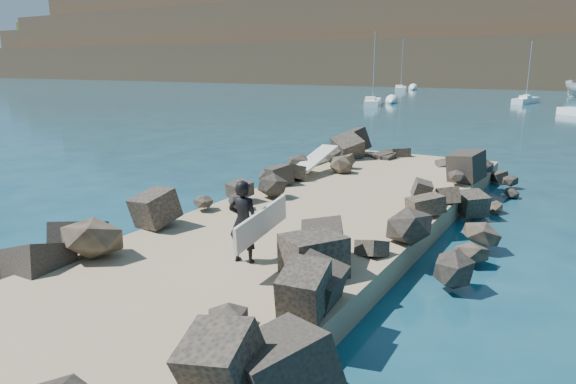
% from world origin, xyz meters
% --- Properties ---
extents(ground, '(800.00, 800.00, 0.00)m').
position_xyz_m(ground, '(0.00, 0.00, 0.00)').
color(ground, '#0F384C').
rests_on(ground, ground).
extents(jetty, '(6.00, 26.00, 0.60)m').
position_xyz_m(jetty, '(0.00, -2.00, 0.30)').
color(jetty, '#8C7759').
rests_on(jetty, ground).
extents(riprap_left, '(2.60, 22.00, 1.00)m').
position_xyz_m(riprap_left, '(-2.90, -1.50, 0.50)').
color(riprap_left, black).
rests_on(riprap_left, ground).
extents(riprap_right, '(2.60, 22.00, 1.00)m').
position_xyz_m(riprap_right, '(2.90, -1.50, 0.50)').
color(riprap_right, black).
rests_on(riprap_right, ground).
extents(surfboard_resting, '(0.72, 2.67, 0.09)m').
position_xyz_m(surfboard_resting, '(-2.46, 5.07, 1.04)').
color(surfboard_resting, silver).
rests_on(surfboard_resting, riprap_left).
extents(surfer_with_board, '(0.94, 2.11, 1.71)m').
position_xyz_m(surfer_with_board, '(0.45, -3.41, 1.46)').
color(surfer_with_board, black).
rests_on(surfer_with_board, jetty).
extents(sailboat_e, '(3.70, 7.64, 8.98)m').
position_xyz_m(sailboat_e, '(-23.69, 77.31, 0.35)').
color(sailboat_e, white).
rests_on(sailboat_e, ground).
extents(sailboat_b, '(2.50, 6.05, 7.25)m').
position_xyz_m(sailboat_b, '(-1.06, 55.69, 0.35)').
color(sailboat_b, white).
rests_on(sailboat_b, ground).
extents(sailboat_a, '(3.51, 6.90, 8.20)m').
position_xyz_m(sailboat_a, '(-15.65, 43.94, 0.35)').
color(sailboat_a, white).
rests_on(sailboat_a, ground).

